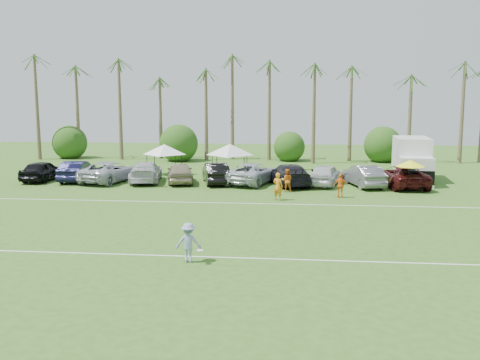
# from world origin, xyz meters

# --- Properties ---
(ground) EXTENTS (120.00, 120.00, 0.00)m
(ground) POSITION_xyz_m (0.00, 0.00, 0.00)
(ground) COLOR #325C1B
(ground) RESTS_ON ground
(field_lines) EXTENTS (80.00, 12.10, 0.01)m
(field_lines) POSITION_xyz_m (0.00, 8.00, 0.01)
(field_lines) COLOR white
(field_lines) RESTS_ON ground
(palm_tree_0) EXTENTS (2.40, 2.40, 8.90)m
(palm_tree_0) POSITION_xyz_m (-22.00, 38.00, 7.48)
(palm_tree_0) COLOR brown
(palm_tree_0) RESTS_ON ground
(palm_tree_1) EXTENTS (2.40, 2.40, 9.90)m
(palm_tree_1) POSITION_xyz_m (-17.00, 38.00, 8.35)
(palm_tree_1) COLOR brown
(palm_tree_1) RESTS_ON ground
(palm_tree_2) EXTENTS (2.40, 2.40, 10.90)m
(palm_tree_2) POSITION_xyz_m (-12.00, 38.00, 9.21)
(palm_tree_2) COLOR brown
(palm_tree_2) RESTS_ON ground
(palm_tree_3) EXTENTS (2.40, 2.40, 11.90)m
(palm_tree_3) POSITION_xyz_m (-8.00, 38.00, 10.06)
(palm_tree_3) COLOR brown
(palm_tree_3) RESTS_ON ground
(palm_tree_4) EXTENTS (2.40, 2.40, 8.90)m
(palm_tree_4) POSITION_xyz_m (-4.00, 38.00, 7.48)
(palm_tree_4) COLOR brown
(palm_tree_4) RESTS_ON ground
(palm_tree_5) EXTENTS (2.40, 2.40, 9.90)m
(palm_tree_5) POSITION_xyz_m (0.00, 38.00, 8.35)
(palm_tree_5) COLOR brown
(palm_tree_5) RESTS_ON ground
(palm_tree_6) EXTENTS (2.40, 2.40, 10.90)m
(palm_tree_6) POSITION_xyz_m (4.00, 38.00, 9.21)
(palm_tree_6) COLOR brown
(palm_tree_6) RESTS_ON ground
(palm_tree_7) EXTENTS (2.40, 2.40, 11.90)m
(palm_tree_7) POSITION_xyz_m (8.00, 38.00, 10.06)
(palm_tree_7) COLOR brown
(palm_tree_7) RESTS_ON ground
(palm_tree_8) EXTENTS (2.40, 2.40, 8.90)m
(palm_tree_8) POSITION_xyz_m (13.00, 38.00, 7.48)
(palm_tree_8) COLOR brown
(palm_tree_8) RESTS_ON ground
(palm_tree_9) EXTENTS (2.40, 2.40, 9.90)m
(palm_tree_9) POSITION_xyz_m (18.00, 38.00, 8.35)
(palm_tree_9) COLOR brown
(palm_tree_9) RESTS_ON ground
(palm_tree_10) EXTENTS (2.40, 2.40, 10.90)m
(palm_tree_10) POSITION_xyz_m (23.00, 38.00, 9.21)
(palm_tree_10) COLOR brown
(palm_tree_10) RESTS_ON ground
(bush_tree_0) EXTENTS (4.00, 4.00, 4.00)m
(bush_tree_0) POSITION_xyz_m (-19.00, 39.00, 1.80)
(bush_tree_0) COLOR brown
(bush_tree_0) RESTS_ON ground
(bush_tree_1) EXTENTS (4.00, 4.00, 4.00)m
(bush_tree_1) POSITION_xyz_m (-6.00, 39.00, 1.80)
(bush_tree_1) COLOR brown
(bush_tree_1) RESTS_ON ground
(bush_tree_2) EXTENTS (4.00, 4.00, 4.00)m
(bush_tree_2) POSITION_xyz_m (6.00, 39.00, 1.80)
(bush_tree_2) COLOR brown
(bush_tree_2) RESTS_ON ground
(bush_tree_3) EXTENTS (4.00, 4.00, 4.00)m
(bush_tree_3) POSITION_xyz_m (16.00, 39.00, 1.80)
(bush_tree_3) COLOR brown
(bush_tree_3) RESTS_ON ground
(sideline_player_a) EXTENTS (0.80, 0.68, 1.87)m
(sideline_player_a) POSITION_xyz_m (5.48, 15.35, 0.93)
(sideline_player_a) COLOR orange
(sideline_player_a) RESTS_ON ground
(sideline_player_b) EXTENTS (0.83, 0.66, 1.68)m
(sideline_player_b) POSITION_xyz_m (6.03, 18.70, 0.84)
(sideline_player_b) COLOR orange
(sideline_player_b) RESTS_ON ground
(sideline_player_c) EXTENTS (1.02, 0.51, 1.67)m
(sideline_player_c) POSITION_xyz_m (9.74, 16.71, 0.83)
(sideline_player_c) COLOR orange
(sideline_player_c) RESTS_ON ground
(box_truck) EXTENTS (3.20, 7.12, 3.56)m
(box_truck) POSITION_xyz_m (16.20, 24.75, 1.91)
(box_truck) COLOR silver
(box_truck) RESTS_ON ground
(canopy_tent_left) EXTENTS (3.93, 3.93, 3.19)m
(canopy_tent_left) POSITION_xyz_m (-4.99, 26.50, 2.73)
(canopy_tent_left) COLOR black
(canopy_tent_left) RESTS_ON ground
(canopy_tent_right) EXTENTS (4.17, 4.17, 3.38)m
(canopy_tent_right) POSITION_xyz_m (1.02, 25.53, 2.89)
(canopy_tent_right) COLOR black
(canopy_tent_right) RESTS_ON ground
(market_umbrella) EXTENTS (2.12, 2.12, 2.36)m
(market_umbrella) POSITION_xyz_m (14.92, 19.43, 2.12)
(market_umbrella) COLOR black
(market_umbrella) RESTS_ON ground
(frisbee_player) EXTENTS (1.22, 0.74, 1.67)m
(frisbee_player) POSITION_xyz_m (2.20, 1.23, 0.84)
(frisbee_player) COLOR #8996C3
(frisbee_player) RESTS_ON ground
(parked_car_0) EXTENTS (2.14, 5.01, 1.69)m
(parked_car_0) POSITION_xyz_m (-14.24, 21.98, 0.84)
(parked_car_0) COLOR black
(parked_car_0) RESTS_ON ground
(parked_car_1) EXTENTS (2.22, 5.26, 1.69)m
(parked_car_1) POSITION_xyz_m (-11.33, 22.16, 0.84)
(parked_car_1) COLOR black
(parked_car_1) RESTS_ON ground
(parked_car_2) EXTENTS (4.17, 6.57, 1.69)m
(parked_car_2) POSITION_xyz_m (-8.42, 21.92, 0.84)
(parked_car_2) COLOR #ADB0BD
(parked_car_2) RESTS_ON ground
(parked_car_3) EXTENTS (3.32, 6.13, 1.69)m
(parked_car_3) POSITION_xyz_m (-5.52, 22.18, 0.84)
(parked_car_3) COLOR silver
(parked_car_3) RESTS_ON ground
(parked_car_4) EXTENTS (3.12, 5.28, 1.69)m
(parked_car_4) POSITION_xyz_m (-2.61, 21.95, 0.84)
(parked_car_4) COLOR gray
(parked_car_4) RESTS_ON ground
(parked_car_5) EXTENTS (3.02, 5.41, 1.69)m
(parked_car_5) POSITION_xyz_m (0.30, 21.98, 0.84)
(parked_car_5) COLOR black
(parked_car_5) RESTS_ON ground
(parked_car_6) EXTENTS (4.47, 6.63, 1.69)m
(parked_car_6) POSITION_xyz_m (3.21, 22.19, 0.84)
(parked_car_6) COLOR #B3B7BF
(parked_car_6) RESTS_ON ground
(parked_car_7) EXTENTS (4.05, 6.26, 1.69)m
(parked_car_7) POSITION_xyz_m (6.11, 21.69, 0.84)
(parked_car_7) COLOR black
(parked_car_7) RESTS_ON ground
(parked_car_8) EXTENTS (3.28, 5.31, 1.69)m
(parked_car_8) POSITION_xyz_m (9.02, 21.92, 0.84)
(parked_car_8) COLOR silver
(parked_car_8) RESTS_ON ground
(parked_car_9) EXTENTS (3.01, 5.40, 1.69)m
(parked_car_9) POSITION_xyz_m (11.93, 21.69, 0.84)
(parked_car_9) COLOR slate
(parked_car_9) RESTS_ON ground
(parked_car_10) EXTENTS (3.61, 6.40, 1.69)m
(parked_car_10) POSITION_xyz_m (14.84, 21.77, 0.84)
(parked_car_10) COLOR #461013
(parked_car_10) RESTS_ON ground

